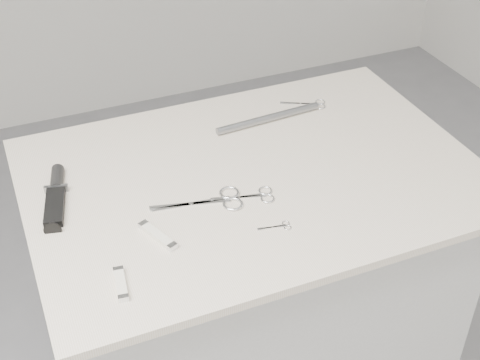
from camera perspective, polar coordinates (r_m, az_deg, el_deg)
name	(u,v)px	position (r m, az deg, el deg)	size (l,w,h in m)	color
plinth	(252,317)	(1.80, 1.02, -11.60)	(0.90, 0.60, 0.90)	#B5B5B3
display_board	(254,176)	(1.49, 1.20, 0.32)	(1.00, 0.70, 0.02)	beige
large_shears	(217,200)	(1.40, -1.99, -1.75)	(0.19, 0.09, 0.01)	silver
embroidery_scissors_a	(255,196)	(1.41, 1.29, -1.36)	(0.13, 0.07, 0.00)	silver
embroidery_scissors_b	(311,104)	(1.75, 6.12, 6.47)	(0.11, 0.08, 0.00)	silver
tiny_scissors	(279,227)	(1.34, 3.33, -3.99)	(0.07, 0.03, 0.00)	silver
sheathed_knife	(56,194)	(1.46, -15.44, -1.15)	(0.07, 0.20, 0.02)	black
pocket_knife_a	(158,235)	(1.32, -7.05, -4.70)	(0.06, 0.10, 0.01)	silver
pocket_knife_b	(121,284)	(1.23, -10.13, -8.73)	(0.03, 0.08, 0.01)	silver
metal_rail	(268,118)	(1.66, 2.43, 5.29)	(0.02, 0.02, 0.28)	gray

